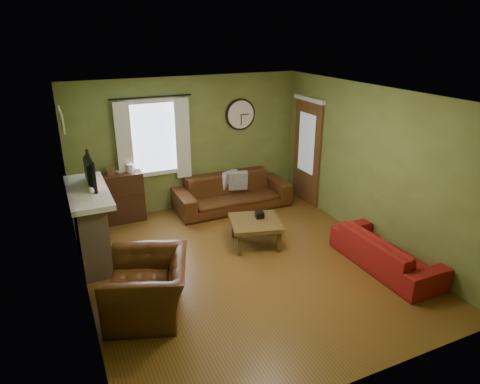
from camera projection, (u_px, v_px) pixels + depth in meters
name	position (u px, v px, depth m)	size (l,w,h in m)	color
floor	(245.00, 264.00, 6.64)	(4.60, 5.20, 0.00)	brown
ceiling	(246.00, 95.00, 5.70)	(4.60, 5.20, 0.00)	white
wall_left	(77.00, 213.00, 5.27)	(0.00, 5.20, 2.60)	olive
wall_right	(371.00, 166.00, 7.06)	(0.00, 5.20, 2.60)	olive
wall_back	(189.00, 144.00, 8.37)	(4.60, 0.00, 2.60)	olive
wall_front	(365.00, 275.00, 3.97)	(4.60, 0.00, 2.60)	olive
fireplace	(90.00, 228.00, 6.60)	(0.40, 1.40, 1.10)	tan
firebox	(105.00, 240.00, 6.76)	(0.04, 0.60, 0.55)	black
mantel	(88.00, 192.00, 6.40)	(0.58, 1.60, 0.08)	white
tv	(86.00, 175.00, 6.45)	(0.60, 0.08, 0.35)	black
tv_screen	(91.00, 171.00, 6.47)	(0.02, 0.62, 0.36)	#994C3F
medallion_left	(63.00, 124.00, 5.62)	(0.28, 0.28, 0.03)	white
medallion_mid	(61.00, 119.00, 5.91)	(0.28, 0.28, 0.03)	white
medallion_right	(60.00, 115.00, 6.21)	(0.28, 0.28, 0.03)	white
window_pane	(153.00, 138.00, 8.01)	(1.00, 0.02, 1.30)	silver
curtain_rod	(151.00, 97.00, 7.65)	(0.03, 0.03, 1.50)	black
curtain_left	(124.00, 145.00, 7.73)	(0.28, 0.04, 1.55)	silver
curtain_right	(183.00, 139.00, 8.16)	(0.28, 0.04, 1.55)	silver
wall_clock	(241.00, 115.00, 8.58)	(0.64, 0.06, 0.64)	white
door	(307.00, 153.00, 8.71)	(0.05, 0.90, 2.10)	brown
bookshelf	(122.00, 198.00, 7.97)	(0.79, 0.34, 0.94)	#371E10
book	(114.00, 171.00, 7.86)	(0.16, 0.21, 0.02)	brown
sofa_brown	(232.00, 192.00, 8.60)	(2.30, 0.90, 0.67)	#452510
pillow_left	(229.00, 179.00, 8.69)	(0.35, 0.11, 0.35)	#99A0A6
pillow_right	(238.00, 181.00, 8.61)	(0.38, 0.11, 0.38)	#99A0A6
sofa_red	(386.00, 251.00, 6.47)	(1.84, 0.72, 0.54)	maroon
armchair	(148.00, 287.00, 5.41)	(1.14, 1.00, 0.74)	#452510
coffee_table	(255.00, 232.00, 7.18)	(0.82, 0.82, 0.44)	brown
tissue_box	(259.00, 219.00, 7.23)	(0.14, 0.14, 0.11)	black
wine_glass_a	(92.00, 196.00, 5.88)	(0.07, 0.07, 0.20)	white
wine_glass_b	(92.00, 194.00, 5.96)	(0.06, 0.06, 0.18)	white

